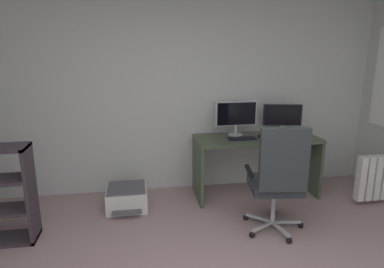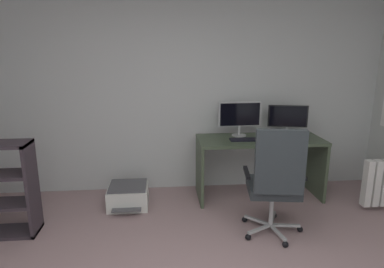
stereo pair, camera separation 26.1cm
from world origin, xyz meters
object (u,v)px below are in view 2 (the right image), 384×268
at_px(desk, 259,154).
at_px(office_chair, 276,180).
at_px(monitor_main, 240,116).
at_px(monitor_secondary, 288,118).
at_px(printer, 128,195).
at_px(keyboard, 244,140).
at_px(computer_mouse, 265,138).

distance_m(desk, office_chair, 0.97).
relative_size(desk, monitor_main, 2.84).
bearing_deg(desk, monitor_secondary, 21.51).
height_order(desk, monitor_secondary, monitor_secondary).
xyz_separation_m(monitor_main, printer, (-1.38, -0.28, -0.89)).
bearing_deg(keyboard, printer, -176.72).
bearing_deg(monitor_main, office_chair, -84.87).
bearing_deg(computer_mouse, printer, 172.66).
height_order(monitor_main, computer_mouse, monitor_main).
height_order(keyboard, computer_mouse, computer_mouse).
bearing_deg(keyboard, desk, 20.32).
bearing_deg(printer, desk, 4.53).
distance_m(desk, monitor_main, 0.53).
distance_m(desk, keyboard, 0.31).
xyz_separation_m(keyboard, computer_mouse, (0.26, 0.01, 0.01)).
xyz_separation_m(keyboard, printer, (-1.39, -0.05, -0.64)).
bearing_deg(desk, printer, -175.47).
bearing_deg(computer_mouse, monitor_secondary, 22.25).
relative_size(desk, keyboard, 4.46).
relative_size(monitor_secondary, office_chair, 0.43).
distance_m(monitor_main, printer, 1.66).
xyz_separation_m(computer_mouse, printer, (-1.65, -0.06, -0.64)).
height_order(monitor_main, printer, monitor_main).
xyz_separation_m(monitor_main, keyboard, (0.01, -0.23, -0.25)).
bearing_deg(computer_mouse, office_chair, -110.26).
bearing_deg(monitor_secondary, monitor_main, -179.99).
bearing_deg(computer_mouse, keyboard, 173.20).
bearing_deg(desk, monitor_main, 145.99).
height_order(keyboard, office_chair, office_chair).
bearing_deg(printer, office_chair, -29.39).
relative_size(desk, computer_mouse, 15.17).
relative_size(monitor_main, printer, 1.03).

